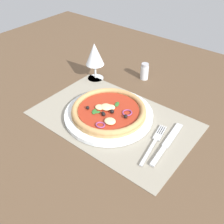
% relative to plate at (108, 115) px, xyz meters
% --- Properties ---
extents(ground_plane, '(1.90, 1.40, 0.02)m').
position_rel_plate_xyz_m(ground_plane, '(0.02, 0.00, -0.02)').
color(ground_plane, brown).
extents(placemat, '(0.52, 0.33, 0.00)m').
position_rel_plate_xyz_m(placemat, '(0.02, 0.00, -0.01)').
color(placemat, gray).
rests_on(placemat, ground_plane).
extents(plate, '(0.29, 0.29, 0.01)m').
position_rel_plate_xyz_m(plate, '(0.00, 0.00, 0.00)').
color(plate, white).
rests_on(plate, placemat).
extents(pizza, '(0.24, 0.24, 0.03)m').
position_rel_plate_xyz_m(pizza, '(0.00, -0.00, 0.02)').
color(pizza, tan).
rests_on(pizza, plate).
extents(fork, '(0.05, 0.18, 0.00)m').
position_rel_plate_xyz_m(fork, '(0.18, -0.01, -0.00)').
color(fork, silver).
rests_on(fork, placemat).
extents(knife, '(0.04, 0.20, 0.01)m').
position_rel_plate_xyz_m(knife, '(0.21, 0.01, -0.00)').
color(knife, silver).
rests_on(knife, placemat).
extents(wine_glass, '(0.07, 0.07, 0.15)m').
position_rel_plate_xyz_m(wine_glass, '(-0.20, 0.16, 0.09)').
color(wine_glass, silver).
rests_on(wine_glass, ground_plane).
extents(pepper_shaker, '(0.03, 0.03, 0.07)m').
position_rel_plate_xyz_m(pepper_shaker, '(-0.04, 0.28, 0.02)').
color(pepper_shaker, silver).
rests_on(pepper_shaker, ground_plane).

